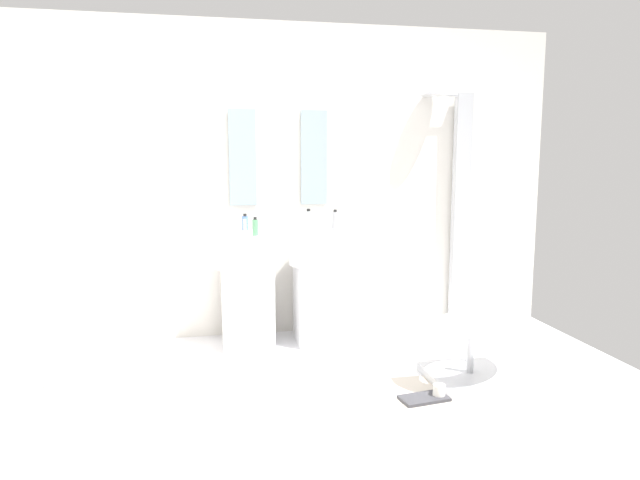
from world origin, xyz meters
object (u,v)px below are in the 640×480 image
pedestal_sink_left (247,284)px  towel_rack (98,299)px  lounge_chair (471,331)px  magazine_charcoal (424,399)px  soap_bottle_grey (335,221)px  soap_bottle_clear (309,222)px  soap_bottle_blue (245,223)px  pedestal_sink_right (321,281)px  coffee_mug (439,391)px  shower_column (459,206)px  soap_bottle_green (255,227)px

pedestal_sink_left → towel_rack: 1.27m
lounge_chair → pedestal_sink_left: bearing=144.1°
magazine_charcoal → soap_bottle_grey: 1.68m
pedestal_sink_left → towel_rack: (-0.97, -0.81, 0.12)m
towel_rack → soap_bottle_grey: (1.70, 0.87, 0.36)m
soap_bottle_clear → soap_bottle_blue: (-0.48, 0.26, -0.03)m
soap_bottle_clear → soap_bottle_grey: soap_bottle_clear is taller
lounge_chair → pedestal_sink_right: bearing=128.8°
coffee_mug → soap_bottle_clear: (-0.61, 1.21, 0.95)m
lounge_chair → soap_bottle_grey: size_ratio=5.92×
shower_column → soap_bottle_grey: (-1.16, -0.18, -0.09)m
soap_bottle_blue → lounge_chair: bearing=-40.8°
soap_bottle_blue → pedestal_sink_right: bearing=-18.1°
lounge_chair → soap_bottle_green: (-1.36, 0.89, 0.63)m
soap_bottle_green → soap_bottle_clear: bearing=9.1°
pedestal_sink_right → towel_rack: 1.77m
soap_bottle_clear → magazine_charcoal: bearing=-67.2°
soap_bottle_blue → soap_bottle_grey: soap_bottle_grey is taller
coffee_mug → soap_bottle_grey: (-0.37, 1.34, 0.94)m
pedestal_sink_left → soap_bottle_clear: (0.49, -0.07, 0.49)m
pedestal_sink_right → soap_bottle_green: (-0.53, -0.13, 0.47)m
magazine_charcoal → coffee_mug: (0.10, 0.01, 0.03)m
lounge_chair → soap_bottle_blue: bearing=139.2°
pedestal_sink_left → coffee_mug: size_ratio=11.39×
shower_column → towel_rack: (-2.86, -1.05, -0.45)m
magazine_charcoal → soap_bottle_blue: (-0.99, 1.48, 0.95)m
shower_column → soap_bottle_clear: bearing=-167.6°
pedestal_sink_left → soap_bottle_grey: bearing=4.7°
shower_column → towel_rack: size_ratio=2.16×
pedestal_sink_left → soap_bottle_blue: bearing=88.5°
pedestal_sink_right → towel_rack: pedestal_sink_right is taller
soap_bottle_blue → coffee_mug: bearing=-53.4°
soap_bottle_green → soap_bottle_grey: soap_bottle_grey is taller
pedestal_sink_right → soap_bottle_green: soap_bottle_green is taller
pedestal_sink_right → coffee_mug: (0.50, -1.28, -0.45)m
pedestal_sink_right → soap_bottle_grey: bearing=24.4°
pedestal_sink_right → soap_bottle_clear: soap_bottle_clear is taller
pedestal_sink_left → soap_bottle_green: 0.49m
shower_column → pedestal_sink_left: bearing=-172.7°
soap_bottle_green → soap_bottle_blue: soap_bottle_green is taller
soap_bottle_clear → soap_bottle_grey: bearing=27.7°
shower_column → magazine_charcoal: size_ratio=6.88×
lounge_chair → coffee_mug: 0.50m
soap_bottle_blue → pedestal_sink_left: bearing=-91.5°
shower_column → coffee_mug: bearing=-117.6°
pedestal_sink_right → magazine_charcoal: (0.40, -1.29, -0.49)m
magazine_charcoal → soap_bottle_green: soap_bottle_green is taller
shower_column → soap_bottle_green: size_ratio=14.40×
towel_rack → lounge_chair: bearing=-5.3°
lounge_chair → soap_bottle_grey: soap_bottle_grey is taller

